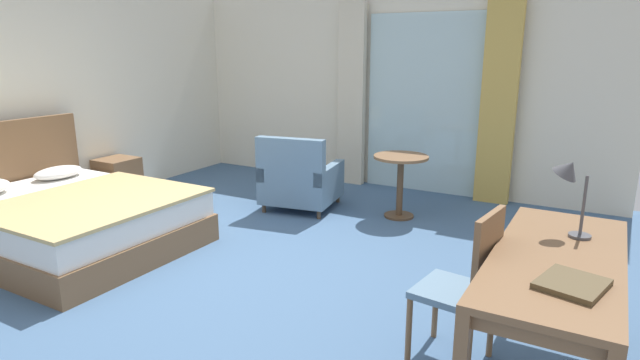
{
  "coord_description": "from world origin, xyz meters",
  "views": [
    {
      "loc": [
        2.6,
        -3.13,
        1.82
      ],
      "look_at": [
        0.64,
        0.36,
        0.79
      ],
      "focal_mm": 29.11,
      "sensor_mm": 36.0,
      "label": 1
    }
  ],
  "objects_px": {
    "armchair_by_window": "(300,181)",
    "round_cafe_table": "(400,173)",
    "nightstand": "(118,179)",
    "writing_desk": "(556,271)",
    "bed": "(67,218)",
    "desk_lamp": "(571,178)",
    "closed_book": "(572,284)",
    "desk_chair": "(467,282)"
  },
  "relations": [
    {
      "from": "armchair_by_window",
      "to": "round_cafe_table",
      "type": "height_order",
      "value": "armchair_by_window"
    },
    {
      "from": "nightstand",
      "to": "writing_desk",
      "type": "bearing_deg",
      "value": -15.34
    },
    {
      "from": "bed",
      "to": "desk_lamp",
      "type": "height_order",
      "value": "desk_lamp"
    },
    {
      "from": "armchair_by_window",
      "to": "writing_desk",
      "type": "bearing_deg",
      "value": -36.45
    },
    {
      "from": "bed",
      "to": "writing_desk",
      "type": "xyz_separation_m",
      "value": [
        4.15,
        -0.06,
        0.41
      ]
    },
    {
      "from": "bed",
      "to": "writing_desk",
      "type": "bearing_deg",
      "value": -0.81
    },
    {
      "from": "closed_book",
      "to": "round_cafe_table",
      "type": "xyz_separation_m",
      "value": [
        -1.85,
        2.77,
        -0.28
      ]
    },
    {
      "from": "desk_chair",
      "to": "closed_book",
      "type": "distance_m",
      "value": 0.69
    },
    {
      "from": "writing_desk",
      "to": "desk_lamp",
      "type": "distance_m",
      "value": 0.56
    },
    {
      "from": "bed",
      "to": "desk_chair",
      "type": "height_order",
      "value": "bed"
    },
    {
      "from": "nightstand",
      "to": "armchair_by_window",
      "type": "distance_m",
      "value": 2.29
    },
    {
      "from": "desk_chair",
      "to": "bed",
      "type": "bearing_deg",
      "value": 178.81
    },
    {
      "from": "desk_lamp",
      "to": "desk_chair",
      "type": "bearing_deg",
      "value": -139.08
    },
    {
      "from": "nightstand",
      "to": "desk_chair",
      "type": "xyz_separation_m",
      "value": [
        4.59,
        -1.4,
        0.27
      ]
    },
    {
      "from": "nightstand",
      "to": "closed_book",
      "type": "distance_m",
      "value": 5.44
    },
    {
      "from": "desk_lamp",
      "to": "closed_book",
      "type": "xyz_separation_m",
      "value": [
        0.09,
        -0.73,
        -0.32
      ]
    },
    {
      "from": "armchair_by_window",
      "to": "round_cafe_table",
      "type": "distance_m",
      "value": 1.16
    },
    {
      "from": "desk_chair",
      "to": "desk_lamp",
      "type": "bearing_deg",
      "value": 40.92
    },
    {
      "from": "nightstand",
      "to": "desk_chair",
      "type": "relative_size",
      "value": 0.53
    },
    {
      "from": "desk_chair",
      "to": "round_cafe_table",
      "type": "bearing_deg",
      "value": 118.51
    },
    {
      "from": "desk_chair",
      "to": "desk_lamp",
      "type": "relative_size",
      "value": 2.07
    },
    {
      "from": "bed",
      "to": "armchair_by_window",
      "type": "bearing_deg",
      "value": 58.15
    },
    {
      "from": "bed",
      "to": "desk_lamp",
      "type": "bearing_deg",
      "value": 4.21
    },
    {
      "from": "desk_chair",
      "to": "desk_lamp",
      "type": "xyz_separation_m",
      "value": [
        0.44,
        0.38,
        0.58
      ]
    },
    {
      "from": "desk_lamp",
      "to": "round_cafe_table",
      "type": "xyz_separation_m",
      "value": [
        -1.76,
        2.04,
        -0.6
      ]
    },
    {
      "from": "bed",
      "to": "desk_chair",
      "type": "relative_size",
      "value": 2.24
    },
    {
      "from": "bed",
      "to": "desk_lamp",
      "type": "relative_size",
      "value": 4.62
    },
    {
      "from": "desk_lamp",
      "to": "armchair_by_window",
      "type": "distance_m",
      "value": 3.45
    },
    {
      "from": "bed",
      "to": "round_cafe_table",
      "type": "distance_m",
      "value": 3.36
    },
    {
      "from": "writing_desk",
      "to": "round_cafe_table",
      "type": "bearing_deg",
      "value": 126.22
    },
    {
      "from": "desk_chair",
      "to": "desk_lamp",
      "type": "distance_m",
      "value": 0.82
    },
    {
      "from": "armchair_by_window",
      "to": "round_cafe_table",
      "type": "xyz_separation_m",
      "value": [
        1.11,
        0.28,
        0.17
      ]
    },
    {
      "from": "writing_desk",
      "to": "armchair_by_window",
      "type": "distance_m",
      "value": 3.59
    },
    {
      "from": "bed",
      "to": "round_cafe_table",
      "type": "height_order",
      "value": "bed"
    },
    {
      "from": "nightstand",
      "to": "writing_desk",
      "type": "relative_size",
      "value": 0.32
    },
    {
      "from": "armchair_by_window",
      "to": "nightstand",
      "type": "bearing_deg",
      "value": -161.15
    },
    {
      "from": "writing_desk",
      "to": "round_cafe_table",
      "type": "distance_m",
      "value": 2.99
    },
    {
      "from": "desk_chair",
      "to": "round_cafe_table",
      "type": "height_order",
      "value": "desk_chair"
    },
    {
      "from": "bed",
      "to": "armchair_by_window",
      "type": "xyz_separation_m",
      "value": [
        1.28,
        2.06,
        0.05
      ]
    },
    {
      "from": "writing_desk",
      "to": "bed",
      "type": "bearing_deg",
      "value": 179.19
    },
    {
      "from": "round_cafe_table",
      "to": "writing_desk",
      "type": "bearing_deg",
      "value": -53.78
    },
    {
      "from": "desk_chair",
      "to": "nightstand",
      "type": "bearing_deg",
      "value": 163.04
    }
  ]
}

